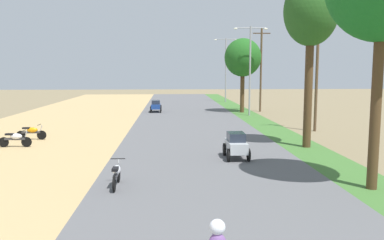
{
  "coord_description": "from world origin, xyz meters",
  "views": [
    {
      "loc": [
        -1.63,
        -2.08,
        4.25
      ],
      "look_at": [
        -0.42,
        20.25,
        1.51
      ],
      "focal_mm": 37.86,
      "sensor_mm": 36.0,
      "label": 1
    }
  ],
  "objects_px": {
    "parked_motorbike_third": "(15,138)",
    "car_sedan_blue": "(156,105)",
    "utility_pole_far": "(261,69)",
    "streetlamp_near": "(250,65)",
    "car_hatchback_silver": "(236,144)",
    "median_tree_third": "(243,58)",
    "motorbike_ahead_second": "(116,173)",
    "median_tree_second": "(311,14)",
    "parked_motorbike_fourth": "(32,132)",
    "utility_pole_near": "(317,71)",
    "streetlamp_mid": "(226,66)"
  },
  "relations": [
    {
      "from": "parked_motorbike_third",
      "to": "car_sedan_blue",
      "type": "bearing_deg",
      "value": 69.13
    },
    {
      "from": "utility_pole_far",
      "to": "streetlamp_near",
      "type": "bearing_deg",
      "value": -115.37
    },
    {
      "from": "parked_motorbike_third",
      "to": "car_hatchback_silver",
      "type": "xyz_separation_m",
      "value": [
        11.66,
        -3.54,
        0.19
      ]
    },
    {
      "from": "median_tree_third",
      "to": "motorbike_ahead_second",
      "type": "xyz_separation_m",
      "value": [
        -9.2,
        -25.91,
        -4.92
      ]
    },
    {
      "from": "median_tree_second",
      "to": "utility_pole_far",
      "type": "xyz_separation_m",
      "value": [
        1.89,
        20.01,
        -2.79
      ]
    },
    {
      "from": "car_hatchback_silver",
      "to": "car_sedan_blue",
      "type": "bearing_deg",
      "value": 101.72
    },
    {
      "from": "parked_motorbike_third",
      "to": "median_tree_third",
      "type": "height_order",
      "value": "median_tree_third"
    },
    {
      "from": "median_tree_third",
      "to": "car_hatchback_silver",
      "type": "xyz_separation_m",
      "value": [
        -4.11,
        -21.4,
        -4.75
      ]
    },
    {
      "from": "streetlamp_near",
      "to": "car_hatchback_silver",
      "type": "bearing_deg",
      "value": -103.01
    },
    {
      "from": "parked_motorbike_fourth",
      "to": "utility_pole_near",
      "type": "relative_size",
      "value": 0.22
    },
    {
      "from": "parked_motorbike_third",
      "to": "motorbike_ahead_second",
      "type": "bearing_deg",
      "value": -50.79
    },
    {
      "from": "motorbike_ahead_second",
      "to": "utility_pole_far",
      "type": "bearing_deg",
      "value": 67.38
    },
    {
      "from": "parked_motorbike_fourth",
      "to": "streetlamp_mid",
      "type": "relative_size",
      "value": 0.21
    },
    {
      "from": "car_sedan_blue",
      "to": "streetlamp_mid",
      "type": "bearing_deg",
      "value": 55.52
    },
    {
      "from": "parked_motorbike_third",
      "to": "car_sedan_blue",
      "type": "height_order",
      "value": "car_sedan_blue"
    },
    {
      "from": "median_tree_third",
      "to": "parked_motorbike_fourth",
      "type": "bearing_deg",
      "value": -135.39
    },
    {
      "from": "median_tree_second",
      "to": "streetlamp_mid",
      "type": "distance_m",
      "value": 32.4
    },
    {
      "from": "car_hatchback_silver",
      "to": "motorbike_ahead_second",
      "type": "bearing_deg",
      "value": -138.46
    },
    {
      "from": "utility_pole_near",
      "to": "utility_pole_far",
      "type": "xyz_separation_m",
      "value": [
        -0.79,
        13.9,
        0.26
      ]
    },
    {
      "from": "parked_motorbike_fourth",
      "to": "median_tree_second",
      "type": "xyz_separation_m",
      "value": [
        15.94,
        -3.23,
        6.7
      ]
    },
    {
      "from": "parked_motorbike_third",
      "to": "median_tree_third",
      "type": "bearing_deg",
      "value": 48.57
    },
    {
      "from": "median_tree_second",
      "to": "car_sedan_blue",
      "type": "relative_size",
      "value": 4.07
    },
    {
      "from": "parked_motorbike_third",
      "to": "utility_pole_far",
      "type": "relative_size",
      "value": 0.21
    },
    {
      "from": "car_hatchback_silver",
      "to": "utility_pole_near",
      "type": "bearing_deg",
      "value": 51.36
    },
    {
      "from": "median_tree_second",
      "to": "motorbike_ahead_second",
      "type": "bearing_deg",
      "value": -142.68
    },
    {
      "from": "parked_motorbike_third",
      "to": "car_hatchback_silver",
      "type": "distance_m",
      "value": 12.18
    },
    {
      "from": "streetlamp_near",
      "to": "car_hatchback_silver",
      "type": "relative_size",
      "value": 4.11
    },
    {
      "from": "car_hatchback_silver",
      "to": "car_sedan_blue",
      "type": "relative_size",
      "value": 0.89
    },
    {
      "from": "parked_motorbike_fourth",
      "to": "median_tree_third",
      "type": "distance_m",
      "value": 22.58
    },
    {
      "from": "parked_motorbike_third",
      "to": "car_hatchback_silver",
      "type": "height_order",
      "value": "car_hatchback_silver"
    },
    {
      "from": "parked_motorbike_fourth",
      "to": "median_tree_second",
      "type": "height_order",
      "value": "median_tree_second"
    },
    {
      "from": "utility_pole_near",
      "to": "parked_motorbike_fourth",
      "type": "bearing_deg",
      "value": -171.22
    },
    {
      "from": "parked_motorbike_fourth",
      "to": "streetlamp_near",
      "type": "height_order",
      "value": "streetlamp_near"
    },
    {
      "from": "utility_pole_near",
      "to": "utility_pole_far",
      "type": "bearing_deg",
      "value": 93.25
    },
    {
      "from": "car_hatchback_silver",
      "to": "median_tree_second",
      "type": "bearing_deg",
      "value": 31.73
    },
    {
      "from": "median_tree_second",
      "to": "streetlamp_mid",
      "type": "bearing_deg",
      "value": 90.13
    },
    {
      "from": "utility_pole_far",
      "to": "streetlamp_mid",
      "type": "bearing_deg",
      "value": 99.05
    },
    {
      "from": "utility_pole_far",
      "to": "car_hatchback_silver",
      "type": "bearing_deg",
      "value": -105.39
    },
    {
      "from": "parked_motorbike_fourth",
      "to": "motorbike_ahead_second",
      "type": "height_order",
      "value": "motorbike_ahead_second"
    },
    {
      "from": "median_tree_second",
      "to": "utility_pole_far",
      "type": "bearing_deg",
      "value": 84.61
    },
    {
      "from": "streetlamp_mid",
      "to": "utility_pole_far",
      "type": "distance_m",
      "value": 12.47
    },
    {
      "from": "streetlamp_mid",
      "to": "parked_motorbike_fourth",
      "type": "bearing_deg",
      "value": -118.62
    },
    {
      "from": "streetlamp_near",
      "to": "car_sedan_blue",
      "type": "distance_m",
      "value": 10.36
    },
    {
      "from": "streetlamp_near",
      "to": "streetlamp_mid",
      "type": "distance_m",
      "value": 16.44
    },
    {
      "from": "car_hatchback_silver",
      "to": "streetlamp_mid",
      "type": "bearing_deg",
      "value": 83.02
    },
    {
      "from": "streetlamp_mid",
      "to": "motorbike_ahead_second",
      "type": "height_order",
      "value": "streetlamp_mid"
    },
    {
      "from": "parked_motorbike_fourth",
      "to": "streetlamp_near",
      "type": "relative_size",
      "value": 0.22
    },
    {
      "from": "streetlamp_near",
      "to": "utility_pole_near",
      "type": "bearing_deg",
      "value": -74.27
    },
    {
      "from": "parked_motorbike_fourth",
      "to": "utility_pole_far",
      "type": "xyz_separation_m",
      "value": [
        17.83,
        16.77,
        3.9
      ]
    },
    {
      "from": "parked_motorbike_fourth",
      "to": "utility_pole_far",
      "type": "distance_m",
      "value": 24.79
    }
  ]
}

